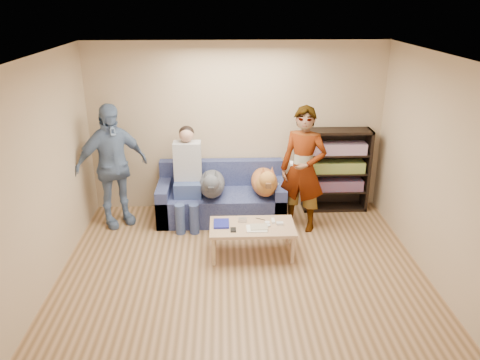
{
  "coord_description": "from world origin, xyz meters",
  "views": [
    {
      "loc": [
        -0.22,
        -4.47,
        3.19
      ],
      "look_at": [
        0.0,
        1.2,
        0.95
      ],
      "focal_mm": 35.0,
      "sensor_mm": 36.0,
      "label": 1
    }
  ],
  "objects_px": {
    "camera_silver": "(243,220)",
    "person_seated": "(188,173)",
    "bookshelf": "(336,168)",
    "notebook_blue": "(221,224)",
    "person_standing_right": "(303,170)",
    "dog_tan": "(265,182)",
    "sofa": "(221,199)",
    "dog_gray": "(212,184)",
    "person_standing_left": "(112,166)",
    "coffee_table": "(252,229)"
  },
  "relations": [
    {
      "from": "camera_silver",
      "to": "person_seated",
      "type": "relative_size",
      "value": 0.07
    },
    {
      "from": "bookshelf",
      "to": "notebook_blue",
      "type": "bearing_deg",
      "value": -143.1
    },
    {
      "from": "camera_silver",
      "to": "person_seated",
      "type": "xyz_separation_m",
      "value": [
        -0.77,
        0.92,
        0.33
      ]
    },
    {
      "from": "person_standing_right",
      "to": "dog_tan",
      "type": "xyz_separation_m",
      "value": [
        -0.51,
        0.24,
        -0.28
      ]
    },
    {
      "from": "sofa",
      "to": "dog_gray",
      "type": "distance_m",
      "value": 0.42
    },
    {
      "from": "person_standing_right",
      "to": "sofa",
      "type": "distance_m",
      "value": 1.38
    },
    {
      "from": "notebook_blue",
      "to": "dog_tan",
      "type": "height_order",
      "value": "dog_tan"
    },
    {
      "from": "person_standing_right",
      "to": "dog_tan",
      "type": "relative_size",
      "value": 1.56
    },
    {
      "from": "person_standing_left",
      "to": "notebook_blue",
      "type": "distance_m",
      "value": 1.89
    },
    {
      "from": "notebook_blue",
      "to": "bookshelf",
      "type": "relative_size",
      "value": 0.2
    },
    {
      "from": "camera_silver",
      "to": "dog_tan",
      "type": "xyz_separation_m",
      "value": [
        0.37,
        0.88,
        0.18
      ]
    },
    {
      "from": "person_standing_left",
      "to": "dog_gray",
      "type": "xyz_separation_m",
      "value": [
        1.43,
        -0.03,
        -0.29
      ]
    },
    {
      "from": "camera_silver",
      "to": "coffee_table",
      "type": "bearing_deg",
      "value": -45.0
    },
    {
      "from": "dog_gray",
      "to": "coffee_table",
      "type": "bearing_deg",
      "value": -60.74
    },
    {
      "from": "dog_tan",
      "to": "dog_gray",
      "type": "bearing_deg",
      "value": -177.0
    },
    {
      "from": "notebook_blue",
      "to": "person_seated",
      "type": "height_order",
      "value": "person_seated"
    },
    {
      "from": "person_seated",
      "to": "bookshelf",
      "type": "relative_size",
      "value": 1.13
    },
    {
      "from": "sofa",
      "to": "camera_silver",
      "type": "bearing_deg",
      "value": -75.11
    },
    {
      "from": "camera_silver",
      "to": "coffee_table",
      "type": "distance_m",
      "value": 0.18
    },
    {
      "from": "person_standing_right",
      "to": "notebook_blue",
      "type": "xyz_separation_m",
      "value": [
        -1.16,
        -0.7,
        -0.47
      ]
    },
    {
      "from": "camera_silver",
      "to": "sofa",
      "type": "distance_m",
      "value": 1.1
    },
    {
      "from": "person_standing_left",
      "to": "camera_silver",
      "type": "distance_m",
      "value": 2.09
    },
    {
      "from": "notebook_blue",
      "to": "camera_silver",
      "type": "distance_m",
      "value": 0.29
    },
    {
      "from": "camera_silver",
      "to": "dog_tan",
      "type": "distance_m",
      "value": 0.97
    },
    {
      "from": "person_seated",
      "to": "dog_gray",
      "type": "relative_size",
      "value": 1.19
    },
    {
      "from": "person_standing_right",
      "to": "camera_silver",
      "type": "xyz_separation_m",
      "value": [
        -0.88,
        -0.63,
        -0.46
      ]
    },
    {
      "from": "person_standing_right",
      "to": "sofa",
      "type": "height_order",
      "value": "person_standing_right"
    },
    {
      "from": "person_standing_right",
      "to": "coffee_table",
      "type": "distance_m",
      "value": 1.2
    },
    {
      "from": "person_standing_right",
      "to": "notebook_blue",
      "type": "distance_m",
      "value": 1.44
    },
    {
      "from": "notebook_blue",
      "to": "camera_silver",
      "type": "bearing_deg",
      "value": 14.04
    },
    {
      "from": "notebook_blue",
      "to": "camera_silver",
      "type": "height_order",
      "value": "camera_silver"
    },
    {
      "from": "notebook_blue",
      "to": "sofa",
      "type": "height_order",
      "value": "sofa"
    },
    {
      "from": "person_standing_left",
      "to": "person_seated",
      "type": "xyz_separation_m",
      "value": [
        1.07,
        0.05,
        -0.14
      ]
    },
    {
      "from": "camera_silver",
      "to": "bookshelf",
      "type": "height_order",
      "value": "bookshelf"
    },
    {
      "from": "dog_tan",
      "to": "person_standing_left",
      "type": "bearing_deg",
      "value": -179.8
    },
    {
      "from": "person_standing_left",
      "to": "sofa",
      "type": "relative_size",
      "value": 0.96
    },
    {
      "from": "person_standing_left",
      "to": "dog_tan",
      "type": "bearing_deg",
      "value": -32.95
    },
    {
      "from": "person_standing_right",
      "to": "bookshelf",
      "type": "xyz_separation_m",
      "value": [
        0.64,
        0.65,
        -0.22
      ]
    },
    {
      "from": "notebook_blue",
      "to": "sofa",
      "type": "distance_m",
      "value": 1.13
    },
    {
      "from": "notebook_blue",
      "to": "dog_gray",
      "type": "distance_m",
      "value": 0.94
    },
    {
      "from": "camera_silver",
      "to": "bookshelf",
      "type": "distance_m",
      "value": 2.0
    },
    {
      "from": "person_standing_left",
      "to": "notebook_blue",
      "type": "height_order",
      "value": "person_standing_left"
    },
    {
      "from": "person_standing_right",
      "to": "dog_gray",
      "type": "bearing_deg",
      "value": -161.06
    },
    {
      "from": "person_standing_right",
      "to": "coffee_table",
      "type": "bearing_deg",
      "value": -107.48
    },
    {
      "from": "person_standing_right",
      "to": "coffee_table",
      "type": "relative_size",
      "value": 1.64
    },
    {
      "from": "person_standing_right",
      "to": "bookshelf",
      "type": "distance_m",
      "value": 0.94
    },
    {
      "from": "camera_silver",
      "to": "person_seated",
      "type": "distance_m",
      "value": 1.24
    },
    {
      "from": "camera_silver",
      "to": "coffee_table",
      "type": "height_order",
      "value": "camera_silver"
    },
    {
      "from": "coffee_table",
      "to": "person_standing_left",
      "type": "bearing_deg",
      "value": 153.27
    },
    {
      "from": "person_standing_left",
      "to": "coffee_table",
      "type": "height_order",
      "value": "person_standing_left"
    }
  ]
}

